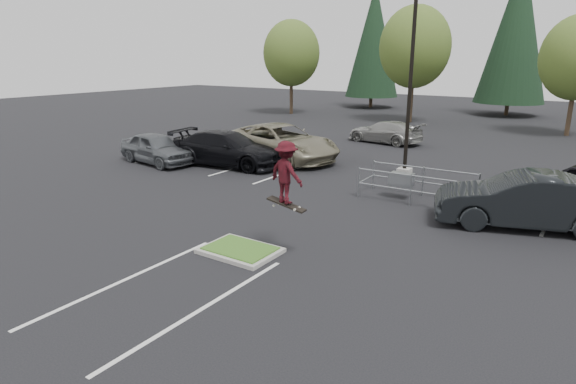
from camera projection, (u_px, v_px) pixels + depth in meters
The scene contains 15 objects.
ground at pixel (240, 253), 14.17m from camera, with size 120.00×120.00×0.00m, color black.
grass_median at pixel (240, 250), 14.15m from camera, with size 2.20×1.60×0.16m.
stall_lines at pixel (308, 197), 19.71m from camera, with size 22.62×17.60×0.01m.
light_pole at pixel (411, 79), 22.24m from camera, with size 0.70×0.60×10.12m.
decid_a at pixel (291, 55), 46.27m from camera, with size 5.44×5.44×8.91m.
decid_b at pixel (415, 50), 40.13m from camera, with size 5.89×5.89×9.64m.
conif_a at pixel (374, 41), 51.68m from camera, with size 5.72×5.72×13.00m.
conif_b at pixel (516, 30), 44.38m from camera, with size 6.38×6.38×14.50m.
cart_corral at pixel (405, 180), 19.27m from camera, with size 4.44×1.68×1.25m.
skateboarder at pixel (286, 173), 13.38m from camera, with size 1.25×0.88×1.97m.
car_l_tan at pixel (281, 142), 26.57m from camera, with size 3.25×7.06×1.96m, color gray.
car_l_black at pixel (227, 148), 25.17m from camera, with size 2.52×6.19×1.80m, color black.
car_l_grey at pixel (156, 148), 25.69m from camera, with size 1.92×4.78×1.63m, color #54585C.
car_r_charc at pixel (524, 201), 16.03m from camera, with size 1.98×5.67×1.87m, color black.
car_far_silver at pixel (386, 132), 31.73m from camera, with size 2.04×5.01×1.45m, color #9D9C98.
Camera 1 is at (8.48, -10.13, 5.61)m, focal length 30.00 mm.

